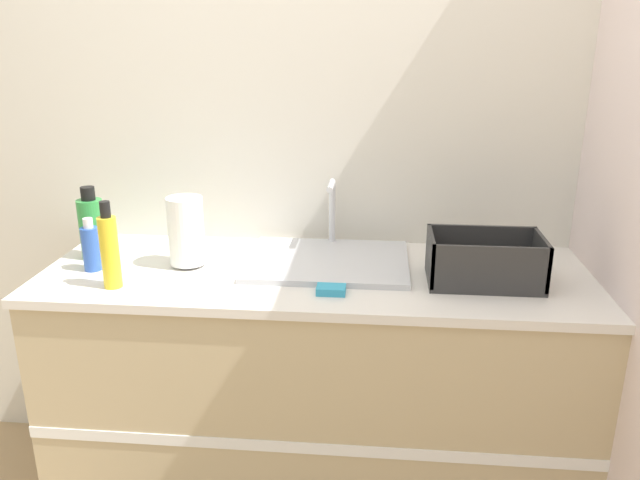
{
  "coord_description": "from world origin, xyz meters",
  "views": [
    {
      "loc": [
        0.19,
        -1.64,
        1.69
      ],
      "look_at": [
        0.01,
        0.29,
        1.04
      ],
      "focal_mm": 35.0,
      "sensor_mm": 36.0,
      "label": 1
    }
  ],
  "objects_px": {
    "dish_rack": "(484,265)",
    "bottle_yellow": "(110,250)",
    "bottle_blue": "(91,247)",
    "sink": "(328,259)",
    "bottle_green": "(92,227)",
    "paper_towel_roll": "(186,231)"
  },
  "relations": [
    {
      "from": "bottle_green",
      "to": "bottle_blue",
      "type": "relative_size",
      "value": 1.42
    },
    {
      "from": "paper_towel_roll",
      "to": "dish_rack",
      "type": "distance_m",
      "value": 1.0
    },
    {
      "from": "bottle_yellow",
      "to": "bottle_green",
      "type": "height_order",
      "value": "bottle_yellow"
    },
    {
      "from": "sink",
      "to": "bottle_blue",
      "type": "height_order",
      "value": "sink"
    },
    {
      "from": "dish_rack",
      "to": "bottle_green",
      "type": "bearing_deg",
      "value": 175.37
    },
    {
      "from": "bottle_blue",
      "to": "sink",
      "type": "bearing_deg",
      "value": 9.75
    },
    {
      "from": "paper_towel_roll",
      "to": "bottle_blue",
      "type": "height_order",
      "value": "paper_towel_roll"
    },
    {
      "from": "dish_rack",
      "to": "sink",
      "type": "bearing_deg",
      "value": 166.46
    },
    {
      "from": "sink",
      "to": "bottle_yellow",
      "type": "distance_m",
      "value": 0.72
    },
    {
      "from": "bottle_yellow",
      "to": "paper_towel_roll",
      "type": "bearing_deg",
      "value": 48.79
    },
    {
      "from": "sink",
      "to": "bottle_blue",
      "type": "relative_size",
      "value": 3.04
    },
    {
      "from": "sink",
      "to": "dish_rack",
      "type": "relative_size",
      "value": 1.55
    },
    {
      "from": "paper_towel_roll",
      "to": "sink",
      "type": "bearing_deg",
      "value": 7.69
    },
    {
      "from": "paper_towel_roll",
      "to": "dish_rack",
      "type": "relative_size",
      "value": 0.68
    },
    {
      "from": "dish_rack",
      "to": "bottle_yellow",
      "type": "xyz_separation_m",
      "value": [
        -1.17,
        -0.15,
        0.06
      ]
    },
    {
      "from": "bottle_blue",
      "to": "bottle_green",
      "type": "bearing_deg",
      "value": 111.59
    },
    {
      "from": "sink",
      "to": "bottle_green",
      "type": "distance_m",
      "value": 0.84
    },
    {
      "from": "bottle_blue",
      "to": "dish_rack",
      "type": "bearing_deg",
      "value": 0.53
    },
    {
      "from": "sink",
      "to": "bottle_green",
      "type": "bearing_deg",
      "value": -179.03
    },
    {
      "from": "paper_towel_roll",
      "to": "bottle_green",
      "type": "height_order",
      "value": "bottle_green"
    },
    {
      "from": "bottle_green",
      "to": "bottle_blue",
      "type": "xyz_separation_m",
      "value": [
        0.05,
        -0.12,
        -0.03
      ]
    },
    {
      "from": "paper_towel_roll",
      "to": "bottle_green",
      "type": "distance_m",
      "value": 0.36
    }
  ]
}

